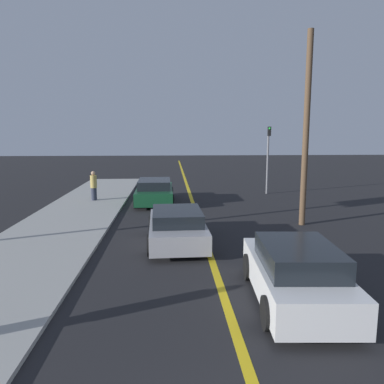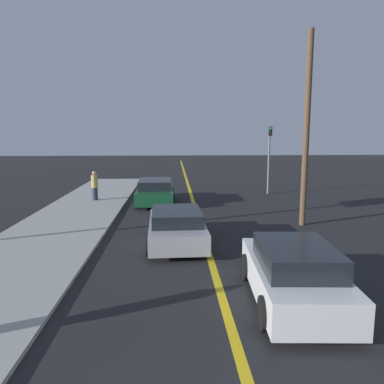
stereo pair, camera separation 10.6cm
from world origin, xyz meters
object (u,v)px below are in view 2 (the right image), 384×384
car_far_distant (155,191)px  pedestrian_mid_group (95,186)px  car_ahead_center (176,227)px  traffic_light (269,153)px  car_near_right_lane (293,274)px  utility_pole (306,130)px

car_far_distant → pedestrian_mid_group: bearing=171.2°
car_ahead_center → traffic_light: (5.71, 10.19, 1.90)m
car_ahead_center → pedestrian_mid_group: pedestrian_mid_group is taller
car_near_right_lane → car_ahead_center: size_ratio=0.99×
utility_pole → car_near_right_lane: bearing=-110.8°
utility_pole → pedestrian_mid_group: bearing=149.3°
pedestrian_mid_group → utility_pole: 11.35m
car_near_right_lane → car_ahead_center: car_near_right_lane is taller
car_far_distant → utility_pole: bearing=-40.3°
car_near_right_lane → car_far_distant: 12.55m
car_near_right_lane → utility_pole: size_ratio=0.54×
car_far_distant → traffic_light: traffic_light is taller
car_far_distant → pedestrian_mid_group: 3.32m
car_ahead_center → utility_pole: size_ratio=0.54×
traffic_light → utility_pole: size_ratio=0.54×
car_far_distant → traffic_light: size_ratio=1.10×
utility_pole → traffic_light: bearing=85.7°
car_ahead_center → utility_pole: (5.12, 2.39, 3.19)m
car_far_distant → utility_pole: utility_pole is taller
car_near_right_lane → traffic_light: size_ratio=1.00×
car_far_distant → traffic_light: (6.75, 2.67, 1.87)m
car_ahead_center → car_far_distant: size_ratio=0.92×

